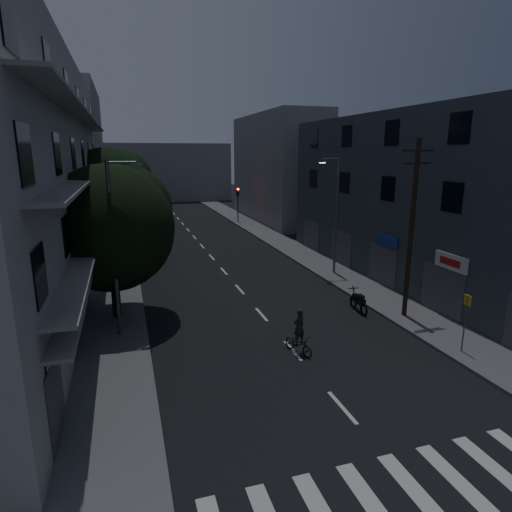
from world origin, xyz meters
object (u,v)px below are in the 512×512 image
utility_pole (412,226)px  cyclist (299,338)px  bus_stop_sign (466,313)px  motorcycle (359,302)px

utility_pole → cyclist: utility_pole is taller
bus_stop_sign → motorcycle: bearing=105.2°
utility_pole → bus_stop_sign: utility_pole is taller
cyclist → bus_stop_sign: bearing=-39.9°
utility_pole → motorcycle: utility_pole is taller
utility_pole → cyclist: bearing=-162.5°
utility_pole → motorcycle: size_ratio=4.47×
bus_stop_sign → cyclist: 7.11m
utility_pole → cyclist: 8.36m
motorcycle → utility_pole: bearing=-35.7°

